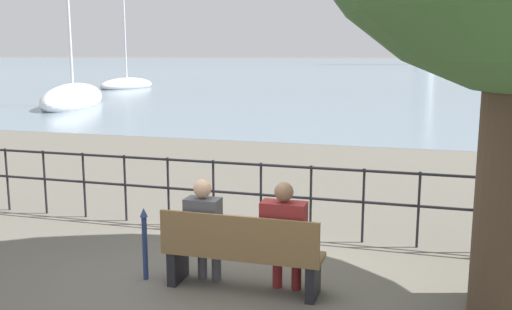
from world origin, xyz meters
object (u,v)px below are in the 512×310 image
object	(u,v)px
seated_person_right	(284,233)
sailboat_0	(73,98)
sailboat_2	(127,85)
seated_person_left	(204,227)
park_bench	(241,254)
harbor_lighthouse	(427,7)
closed_umbrella	(145,240)

from	to	relation	value
seated_person_right	sailboat_0	distance (m)	24.50
sailboat_0	sailboat_2	bearing A→B (deg)	92.99
seated_person_left	sailboat_2	xyz separation A→B (m)	(-19.45, 33.08, -0.41)
park_bench	harbor_lighthouse	xyz separation A→B (m)	(1.17, 134.32, 12.61)
seated_person_right	closed_umbrella	size ratio (longest dim) A/B	1.46
harbor_lighthouse	park_bench	bearing A→B (deg)	-90.50
closed_umbrella	park_bench	bearing A→B (deg)	-0.15
closed_umbrella	harbor_lighthouse	world-z (taller)	harbor_lighthouse
sailboat_0	harbor_lighthouse	world-z (taller)	harbor_lighthouse
park_bench	harbor_lighthouse	distance (m)	134.92
seated_person_right	sailboat_2	world-z (taller)	sailboat_2
seated_person_right	closed_umbrella	xyz separation A→B (m)	(-1.64, -0.07, -0.21)
seated_person_left	sailboat_2	bearing A→B (deg)	120.45
sailboat_2	closed_umbrella	bearing A→B (deg)	-50.73
seated_person_left	harbor_lighthouse	size ratio (longest dim) A/B	0.04
seated_person_right	closed_umbrella	distance (m)	1.65
seated_person_right	sailboat_0	bearing A→B (deg)	129.22
park_bench	harbor_lighthouse	world-z (taller)	harbor_lighthouse
seated_person_left	sailboat_2	size ratio (longest dim) A/B	0.15
seated_person_right	sailboat_2	size ratio (longest dim) A/B	0.15
harbor_lighthouse	seated_person_left	bearing A→B (deg)	-90.70
closed_umbrella	sailboat_2	xyz separation A→B (m)	(-18.74, 33.16, -0.21)
park_bench	sailboat_2	world-z (taller)	sailboat_2
closed_umbrella	sailboat_0	distance (m)	23.56
seated_person_right	harbor_lighthouse	size ratio (longest dim) A/B	0.04
park_bench	seated_person_left	xyz separation A→B (m)	(-0.46, 0.08, 0.24)
sailboat_0	harbor_lighthouse	xyz separation A→B (m)	(16.20, 115.27, 12.66)
sailboat_0	sailboat_2	xyz separation A→B (m)	(-4.89, 14.11, -0.11)
closed_umbrella	sailboat_0	xyz separation A→B (m)	(-13.85, 19.05, -0.10)
sailboat_0	sailboat_2	world-z (taller)	sailboat_0
seated_person_left	closed_umbrella	bearing A→B (deg)	-174.00
seated_person_left	seated_person_right	size ratio (longest dim) A/B	0.98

